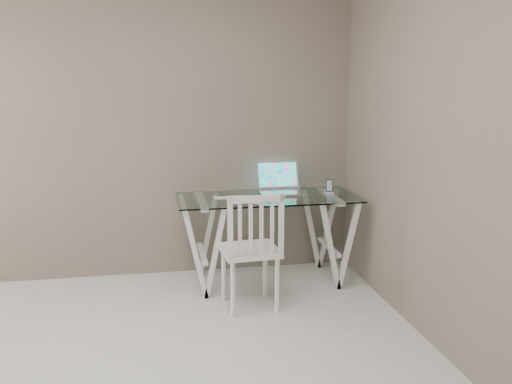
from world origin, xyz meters
The scene contains 7 objects.
room centered at (-0.06, 0.02, 1.72)m, with size 4.50×4.52×2.71m.
desk centered at (1.17, 1.85, 0.38)m, with size 1.50×0.70×0.75m.
chair centered at (0.94, 1.27, 0.50)m, with size 0.44×0.44×0.91m.
laptop centered at (1.32, 2.03, 0.81)m, with size 0.38×0.35×0.26m.
keyboard centered at (0.86, 1.83, 0.75)m, with size 0.30×0.13×0.01m, color silver.
mouse centered at (1.05, 1.56, 0.76)m, with size 0.10×0.06×0.03m, color white.
phone_dock centered at (1.72, 1.89, 0.78)m, with size 0.06×0.06×0.12m.
Camera 1 is at (0.22, -2.71, 1.72)m, focal length 40.00 mm.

